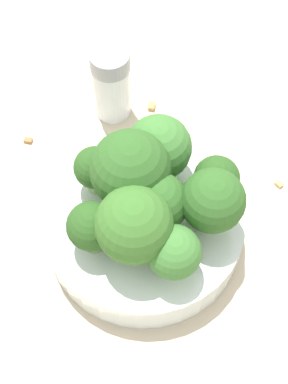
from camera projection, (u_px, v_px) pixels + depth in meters
The scene contains 15 objects.
ground_plane at pixel (144, 235), 0.44m from camera, with size 3.00×3.00×0.00m, color beige.
bowl at pixel (144, 226), 0.42m from camera, with size 0.16×0.16×0.03m, color silver.
broccoli_floret_0 at pixel (134, 225), 0.36m from camera, with size 0.05×0.05×0.07m.
broccoli_floret_1 at pixel (159, 203), 0.38m from camera, with size 0.04×0.04×0.05m.
broccoli_floret_2 at pixel (158, 148), 0.40m from camera, with size 0.05×0.05×0.06m.
broccoli_floret_3 at pixel (95, 169), 0.40m from camera, with size 0.03×0.03×0.04m.
broccoli_floret_4 at pixel (216, 180), 0.39m from camera, with size 0.03×0.03×0.05m.
broccoli_floret_5 at pixel (128, 171), 0.38m from camera, with size 0.06×0.06×0.07m.
broccoli_floret_6 at pixel (174, 253), 0.36m from camera, with size 0.04×0.04×0.05m.
broccoli_floret_7 at pixel (94, 232), 0.37m from camera, with size 0.04×0.04×0.04m.
broccoli_floret_8 at pixel (213, 201), 0.37m from camera, with size 0.05×0.05×0.06m.
pepper_shaker at pixel (111, 84), 0.48m from camera, with size 0.03×0.03×0.07m.
almond_crumb_0 at pixel (152, 105), 0.50m from camera, with size 0.01×0.01×0.01m, color #AD7F4C.
almond_crumb_1 at pixel (28, 139), 0.48m from camera, with size 0.01×0.00×0.01m, color olive.
almond_crumb_2 at pixel (279, 183), 0.46m from camera, with size 0.01×0.00×0.01m, color tan.
Camera 1 is at (-0.17, 0.10, 0.39)m, focal length 50.00 mm.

